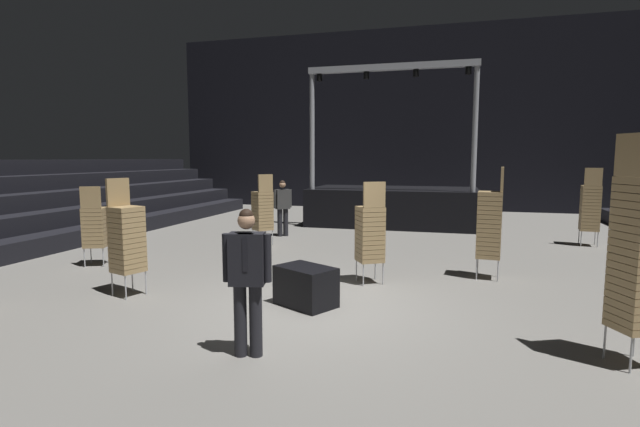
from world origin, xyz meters
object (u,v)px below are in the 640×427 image
chair_stack_front_left (640,252)px  chair_stack_mid_right (127,237)px  chair_stack_front_right (370,232)px  crew_worker_near_stage (283,205)px  stage_riser (393,204)px  chair_stack_mid_left (590,207)px  chair_stack_mid_centre (490,223)px  chair_stack_rear_left (95,226)px  chair_stack_aisle_left (263,210)px  equipment_road_case (306,286)px  man_with_tie (247,274)px

chair_stack_front_left → chair_stack_mid_right: (-7.19, 0.83, -0.29)m
chair_stack_front_left → chair_stack_front_right: chair_stack_front_left is taller
crew_worker_near_stage → chair_stack_front_left: bearing=92.8°
chair_stack_front_right → crew_worker_near_stage: size_ratio=1.14×
stage_riser → chair_stack_mid_left: 6.10m
chair_stack_mid_centre → crew_worker_near_stage: (-5.50, 3.64, -0.14)m
chair_stack_rear_left → chair_stack_aisle_left: 4.09m
chair_stack_aisle_left → equipment_road_case: size_ratio=2.09×
crew_worker_near_stage → man_with_tie: bearing=67.2°
man_with_tie → chair_stack_mid_centre: 5.44m
man_with_tie → chair_stack_front_right: 3.72m
man_with_tie → equipment_road_case: man_with_tie is taller
stage_riser → chair_stack_mid_centre: stage_riser is taller
chair_stack_front_left → chair_stack_front_right: bearing=-152.9°
chair_stack_front_left → chair_stack_mid_centre: bearing=174.9°
chair_stack_front_right → crew_worker_near_stage: chair_stack_front_right is taller
chair_stack_front_right → chair_stack_rear_left: 5.92m
chair_stack_mid_left → chair_stack_mid_right: 11.25m
stage_riser → chair_stack_mid_left: bearing=-26.5°
chair_stack_mid_right → equipment_road_case: (3.05, 0.25, -0.68)m
chair_stack_front_left → chair_stack_aisle_left: chair_stack_front_left is taller
chair_stack_mid_right → crew_worker_near_stage: (0.41, 6.45, -0.06)m
chair_stack_front_right → chair_stack_mid_left: chair_stack_mid_left is taller
crew_worker_near_stage → equipment_road_case: crew_worker_near_stage is taller
chair_stack_front_left → chair_stack_rear_left: chair_stack_front_left is taller
man_with_tie → chair_stack_front_left: chair_stack_front_left is taller
chair_stack_mid_right → stage_riser: bearing=-179.3°
chair_stack_rear_left → chair_stack_mid_right: bearing=-61.3°
man_with_tie → chair_stack_mid_centre: chair_stack_mid_centre is taller
chair_stack_mid_left → chair_stack_mid_centre: 5.14m
stage_riser → man_with_tie: stage_riser is taller
chair_stack_mid_right → chair_stack_rear_left: bearing=-110.3°
stage_riser → chair_stack_mid_centre: 7.53m
man_with_tie → chair_stack_rear_left: (-5.11, 3.50, -0.12)m
chair_stack_front_left → equipment_road_case: size_ratio=2.84×
chair_stack_mid_right → chair_stack_mid_left: bearing=148.3°
stage_riser → chair_stack_aisle_left: size_ratio=2.99×
chair_stack_front_right → crew_worker_near_stage: 5.68m
crew_worker_near_stage → chair_stack_mid_left: bearing=144.6°
chair_stack_rear_left → chair_stack_aisle_left: size_ratio=0.91×
chair_stack_rear_left → chair_stack_aisle_left: chair_stack_aisle_left is taller
chair_stack_mid_centre → crew_worker_near_stage: 6.60m
stage_riser → chair_stack_front_left: bearing=-69.8°
chair_stack_front_left → equipment_road_case: chair_stack_front_left is taller
chair_stack_front_right → stage_riser: bearing=63.4°
chair_stack_mid_centre → crew_worker_near_stage: bearing=62.2°
chair_stack_aisle_left → crew_worker_near_stage: size_ratio=1.14×
man_with_tie → chair_stack_aisle_left: chair_stack_aisle_left is taller
chair_stack_mid_centre → chair_stack_rear_left: bearing=103.3°
man_with_tie → crew_worker_near_stage: 8.60m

